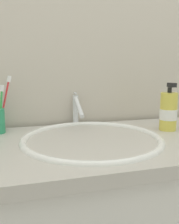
% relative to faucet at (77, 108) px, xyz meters
% --- Properties ---
extents(tiled_wall_back, '(2.45, 0.04, 2.40)m').
position_rel_faucet_xyz_m(tiled_wall_back, '(-0.01, 0.06, 0.29)').
color(tiled_wall_back, beige).
rests_on(tiled_wall_back, ground).
extents(sink_basin, '(0.48, 0.48, 0.10)m').
position_rel_faucet_xyz_m(sink_basin, '(-0.00, -0.23, -0.10)').
color(sink_basin, white).
rests_on(sink_basin, vanity_counter).
extents(faucet, '(0.02, 0.16, 0.14)m').
position_rel_faucet_xyz_m(faucet, '(0.00, 0.00, 0.00)').
color(faucet, silver).
rests_on(faucet, sink_basin).
extents(toothbrush_red, '(0.06, 0.03, 0.21)m').
position_rel_faucet_xyz_m(toothbrush_red, '(-0.28, -0.02, 0.05)').
color(toothbrush_red, red).
rests_on(toothbrush_red, toothbrush_cup).
extents(toothbrush_green, '(0.03, 0.02, 0.17)m').
position_rel_faucet_xyz_m(toothbrush_green, '(-0.30, -0.03, 0.03)').
color(toothbrush_green, green).
rests_on(toothbrush_green, toothbrush_cup).
extents(soap_dispenser, '(0.07, 0.07, 0.18)m').
position_rel_faucet_xyz_m(soap_dispenser, '(0.32, -0.18, 0.00)').
color(soap_dispenser, '#DBCC4C').
rests_on(soap_dispenser, vanity_counter).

